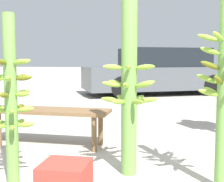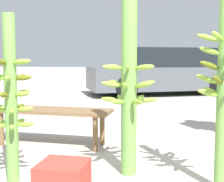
# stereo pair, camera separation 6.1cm
# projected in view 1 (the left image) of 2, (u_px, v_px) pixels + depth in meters

# --- Properties ---
(banana_stalk_left) EXTENTS (0.38, 0.38, 1.41)m
(banana_stalk_left) POSITION_uv_depth(u_px,v_px,m) (11.00, 98.00, 2.57)
(banana_stalk_left) COLOR #6B9E47
(banana_stalk_left) RESTS_ON ground_plane
(banana_stalk_center) EXTENTS (0.51, 0.51, 1.55)m
(banana_stalk_center) POSITION_uv_depth(u_px,v_px,m) (129.00, 88.00, 2.76)
(banana_stalk_center) COLOR #6B9E47
(banana_stalk_center) RESTS_ON ground_plane
(banana_stalk_right) EXTENTS (0.44, 0.44, 1.63)m
(banana_stalk_right) POSITION_uv_depth(u_px,v_px,m) (224.00, 81.00, 2.41)
(banana_stalk_right) COLOR #6B9E47
(banana_stalk_right) RESTS_ON ground_plane
(market_bench) EXTENTS (1.46, 0.48, 0.44)m
(market_bench) POSITION_uv_depth(u_px,v_px,m) (50.00, 114.00, 3.74)
(market_bench) COLOR brown
(market_bench) RESTS_ON ground_plane
(parked_car) EXTENTS (4.70, 3.35, 1.37)m
(parked_car) POSITION_uv_depth(u_px,v_px,m) (160.00, 72.00, 9.37)
(parked_car) COLOR #4C5156
(parked_car) RESTS_ON ground_plane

